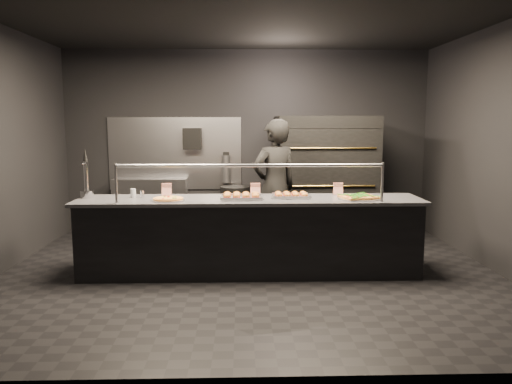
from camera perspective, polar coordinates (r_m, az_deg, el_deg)
room at (r=5.93m, az=-0.97°, el=4.85°), size 6.04×6.00×3.00m
service_counter at (r=6.02m, az=-0.71°, el=-5.02°), size 4.10×0.78×1.37m
pizza_oven at (r=7.92m, az=7.74°, el=1.73°), size 1.50×1.23×1.91m
prep_shelf at (r=8.44m, az=-11.94°, el=-1.53°), size 1.20×0.35×0.90m
towel_dispenser at (r=8.30m, az=-7.28°, el=6.06°), size 0.30×0.20×0.35m
fire_extinguisher at (r=8.31m, az=-3.44°, el=2.72°), size 0.14×0.14×0.51m
beer_tap at (r=6.29m, az=-18.81°, el=0.88°), size 0.15×0.22×0.59m
round_pizza at (r=5.87m, az=-10.01°, el=-0.80°), size 0.40×0.40×0.03m
slider_tray_a at (r=5.90m, az=-1.69°, el=-0.50°), size 0.52×0.41×0.08m
slider_tray_b at (r=6.01m, az=4.04°, el=-0.39°), size 0.50×0.40×0.07m
square_pizza at (r=6.03m, az=11.67°, el=-0.59°), size 0.50×0.50×0.05m
condiment_jar at (r=6.16m, az=-13.56°, el=-0.16°), size 0.17×0.07×0.11m
tent_cards at (r=6.21m, az=-0.27°, el=0.35°), size 2.26×0.04×0.15m
trash_bin at (r=8.10m, az=-2.40°, el=-2.15°), size 0.47×0.47×0.79m
worker at (r=6.89m, az=2.14°, el=0.58°), size 0.81×0.70×1.86m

